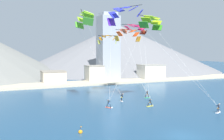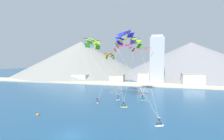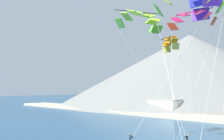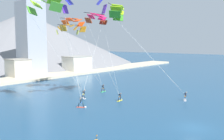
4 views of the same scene
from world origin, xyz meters
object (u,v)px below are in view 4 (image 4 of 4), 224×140
parafoil_kite_near_trail (97,18)px  parafoil_kite_far_left (84,1)px  kitesurfer_mid_center (185,98)px  parafoil_kite_distant_high_outer (67,28)px  kitesurfer_far_right (104,89)px  kitesurfer_near_lead (83,95)px  kitesurfer_far_left (82,105)px  kitesurfer_near_trail (120,98)px  parafoil_kite_near_lead (45,3)px  parafoil_kite_far_right (73,23)px  parafoil_kite_mid_center (118,11)px

parafoil_kite_near_trail → parafoil_kite_far_left: size_ratio=0.79×
kitesurfer_mid_center → parafoil_kite_distant_high_outer: (-14.23, 16.88, 13.03)m
kitesurfer_mid_center → kitesurfer_far_right: (-3.76, 17.38, -0.01)m
kitesurfer_mid_center → kitesurfer_far_right: size_ratio=1.01×
parafoil_kite_far_left → parafoil_kite_distant_high_outer: size_ratio=4.95×
kitesurfer_near_lead → kitesurfer_far_right: (7.37, 1.16, -0.04)m
kitesurfer_far_left → parafoil_kite_far_left: parafoil_kite_far_left is taller
kitesurfer_mid_center → kitesurfer_far_left: kitesurfer_mid_center is taller
kitesurfer_near_lead → kitesurfer_near_trail: bearing=-66.3°
kitesurfer_near_lead → kitesurfer_mid_center: kitesurfer_near_lead is taller
kitesurfer_near_trail → parafoil_kite_distant_high_outer: parafoil_kite_distant_high_outer is taller
kitesurfer_mid_center → parafoil_kite_near_lead: (-19.21, 16.55, 16.89)m
kitesurfer_near_trail → kitesurfer_far_left: size_ratio=1.04×
kitesurfer_near_lead → parafoil_kite_near_trail: bearing=-44.5°
kitesurfer_mid_center → parafoil_kite_distant_high_outer: parafoil_kite_distant_high_outer is taller
kitesurfer_far_left → parafoil_kite_far_right: bearing=52.1°
kitesurfer_near_lead → parafoil_kite_mid_center: parafoil_kite_mid_center is taller
kitesurfer_far_right → parafoil_kite_near_trail: (-5.37, -3.14, 15.10)m
kitesurfer_mid_center → parafoil_kite_mid_center: size_ratio=0.11×
kitesurfer_near_lead → parafoil_kite_distant_high_outer: size_ratio=0.46×
kitesurfer_far_left → parafoil_kite_mid_center: (8.95, -0.50, 16.29)m
parafoil_kite_near_lead → parafoil_kite_far_right: size_ratio=1.14×
kitesurfer_far_right → parafoil_kite_near_trail: size_ratio=0.12×
kitesurfer_far_left → parafoil_kite_far_left: bearing=42.2°
kitesurfer_mid_center → parafoil_kite_far_left: (-9.49, 17.25, 18.50)m
kitesurfer_far_left → parafoil_kite_near_lead: size_ratio=0.10×
parafoil_kite_far_right → parafoil_kite_far_left: bearing=-119.1°
kitesurfer_far_left → parafoil_kite_far_left: (6.66, 6.03, 18.54)m
parafoil_kite_mid_center → parafoil_kite_distant_high_outer: parafoil_kite_mid_center is taller
kitesurfer_near_lead → parafoil_kite_near_lead: (-8.07, 0.34, 16.86)m
parafoil_kite_far_right → kitesurfer_far_right: bearing=-84.6°
kitesurfer_near_trail → parafoil_kite_far_right: bearing=78.2°
kitesurfer_far_left → kitesurfer_far_right: size_ratio=0.97×
parafoil_kite_near_trail → parafoil_kite_far_left: parafoil_kite_far_left is taller
kitesurfer_far_right → parafoil_kite_far_left: bearing=-178.7°
kitesurfer_near_lead → kitesurfer_far_right: 7.46m
parafoil_kite_near_lead → parafoil_kite_near_trail: bearing=-12.9°
parafoil_kite_far_left → kitesurfer_near_lead: bearing=-147.8°
kitesurfer_far_right → parafoil_kite_far_left: (-5.73, -0.13, 18.51)m
parafoil_kite_near_trail → parafoil_kite_far_right: bearing=69.0°
parafoil_kite_distant_high_outer → parafoil_kite_far_left: bearing=4.5°
parafoil_kite_near_lead → parafoil_kite_far_right: (14.63, 9.53, -2.06)m
kitesurfer_near_trail → parafoil_kite_distant_high_outer: bearing=129.0°
parafoil_kite_near_trail → kitesurfer_near_lead: bearing=135.5°
parafoil_kite_near_lead → parafoil_kite_distant_high_outer: size_ratio=4.40×
kitesurfer_near_trail → kitesurfer_far_left: bearing=166.6°
kitesurfer_near_trail → parafoil_kite_near_lead: parafoil_kite_near_lead is taller
parafoil_kite_mid_center → kitesurfer_far_left: bearing=176.8°
kitesurfer_far_right → parafoil_kite_mid_center: parafoil_kite_mid_center is taller
kitesurfer_far_right → kitesurfer_far_left: bearing=-153.6°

